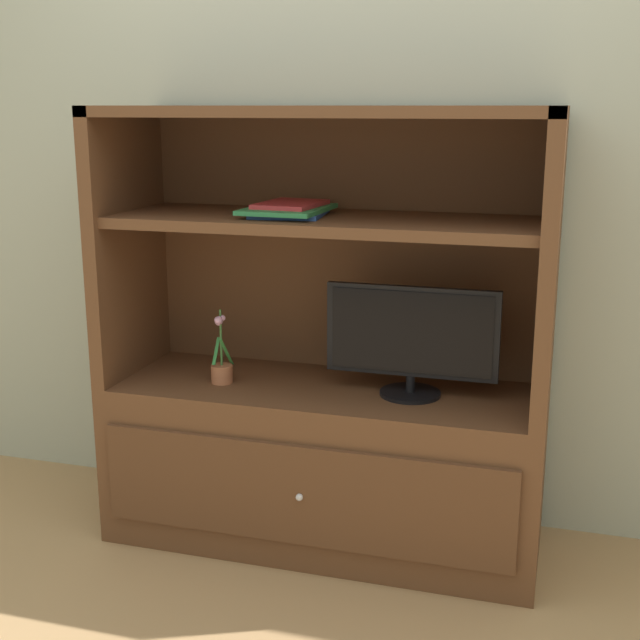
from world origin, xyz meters
TOP-DOWN VIEW (x-y plane):
  - ground_plane at (0.00, 0.00)m, footprint 8.00×8.00m
  - painted_rear_wall at (0.00, 0.75)m, footprint 6.00×0.10m
  - media_console at (0.00, 0.41)m, footprint 1.51×0.56m
  - tv_monitor at (0.30, 0.39)m, footprint 0.58×0.21m
  - potted_plant at (-0.36, 0.34)m, footprint 0.08×0.10m
  - magazine_stack at (-0.12, 0.40)m, footprint 0.26×0.33m

SIDE VIEW (x-z plane):
  - ground_plane at x=0.00m, z-range 0.00..0.00m
  - media_console at x=0.00m, z-range -0.28..1.24m
  - potted_plant at x=-0.36m, z-range 0.50..0.76m
  - tv_monitor at x=0.30m, z-range 0.58..0.96m
  - magazine_stack at x=-0.12m, z-range 1.16..1.20m
  - painted_rear_wall at x=0.00m, z-range 0.00..2.80m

